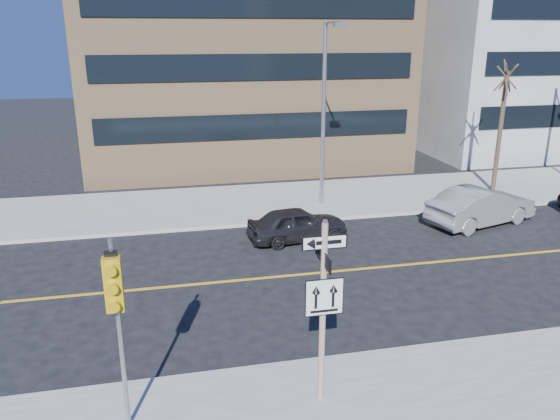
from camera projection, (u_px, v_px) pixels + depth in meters
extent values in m
plane|color=black|center=(293.00, 342.00, 14.14)|extent=(120.00, 120.00, 0.00)
cylinder|color=silver|center=(323.00, 315.00, 11.15)|extent=(0.13, 0.13, 4.00)
cylinder|color=gray|center=(325.00, 222.00, 10.52)|extent=(0.10, 0.10, 0.06)
cube|color=black|center=(325.00, 242.00, 10.65)|extent=(0.92, 0.03, 0.30)
cube|color=black|center=(324.00, 259.00, 10.76)|extent=(0.03, 0.92, 0.30)
cube|color=white|center=(324.00, 297.00, 10.93)|extent=(0.80, 0.03, 0.80)
cylinder|color=gray|center=(120.00, 337.00, 10.34)|extent=(0.09, 0.09, 4.00)
cube|color=gold|center=(113.00, 284.00, 9.78)|extent=(0.32, 0.22, 1.05)
sphere|color=#8C0705|center=(111.00, 269.00, 9.56)|extent=(0.17, 0.17, 0.17)
sphere|color=black|center=(113.00, 287.00, 9.67)|extent=(0.17, 0.17, 0.17)
sphere|color=black|center=(115.00, 305.00, 9.78)|extent=(0.17, 0.17, 0.17)
imported|color=black|center=(297.00, 224.00, 20.92)|extent=(2.08, 4.03, 1.31)
imported|color=gray|center=(481.00, 206.00, 22.63)|extent=(2.97, 5.10, 1.59)
cylinder|color=gray|center=(323.00, 117.00, 23.88)|extent=(0.18, 0.18, 8.00)
cylinder|color=gray|center=(333.00, 22.00, 21.74)|extent=(0.10, 2.20, 0.10)
cube|color=gray|center=(341.00, 24.00, 20.85)|extent=(0.55, 0.30, 0.16)
cylinder|color=#392C22|center=(500.00, 133.00, 26.33)|extent=(0.22, 0.22, 5.80)
cube|color=tan|center=(233.00, 11.00, 34.98)|extent=(18.00, 18.00, 18.00)
cube|color=gray|center=(541.00, 35.00, 38.97)|extent=(20.00, 16.00, 15.00)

